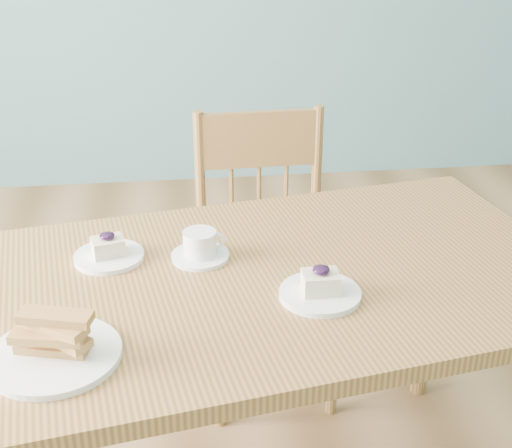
% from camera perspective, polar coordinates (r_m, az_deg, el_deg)
% --- Properties ---
extents(room, '(5.01, 5.01, 2.71)m').
position_cam_1_polar(room, '(1.35, 1.85, 16.47)').
color(room, '#A8784E').
rests_on(room, ground).
extents(dining_table, '(1.53, 1.04, 0.76)m').
position_cam_1_polar(dining_table, '(1.67, 1.00, -6.25)').
color(dining_table, '#9E6F3C').
rests_on(dining_table, ground).
extents(dining_chair, '(0.44, 0.42, 0.92)m').
position_cam_1_polar(dining_chair, '(2.28, 0.79, -2.71)').
color(dining_chair, '#9E6F3C').
rests_on(dining_chair, ground).
extents(cheesecake_plate_near, '(0.18, 0.18, 0.07)m').
position_cam_1_polar(cheesecake_plate_near, '(1.54, 5.16, -5.19)').
color(cheesecake_plate_near, white).
rests_on(cheesecake_plate_near, dining_table).
extents(cheesecake_plate_far, '(0.17, 0.17, 0.07)m').
position_cam_1_polar(cheesecake_plate_far, '(1.72, -11.71, -2.23)').
color(cheesecake_plate_far, white).
rests_on(cheesecake_plate_far, dining_table).
extents(coffee_cup, '(0.14, 0.14, 0.07)m').
position_cam_1_polar(coffee_cup, '(1.69, -4.47, -1.83)').
color(coffee_cup, white).
rests_on(coffee_cup, dining_table).
extents(biscotti_plate, '(0.25, 0.25, 0.10)m').
position_cam_1_polar(biscotti_plate, '(1.40, -15.93, -9.27)').
color(biscotti_plate, white).
rests_on(biscotti_plate, dining_table).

